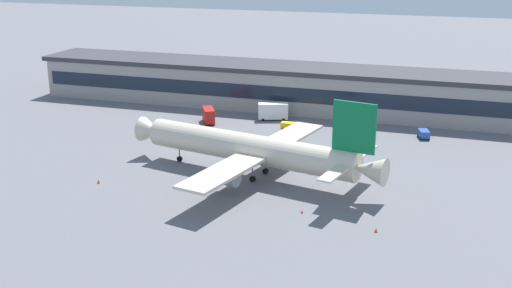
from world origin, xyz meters
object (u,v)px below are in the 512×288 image
traffic_cone_1 (99,181)px  traffic_cone_2 (302,211)px  stair_truck (208,115)px  follow_me_car (291,126)px  airliner (253,149)px  traffic_cone_0 (376,230)px  catering_truck (274,111)px  baggage_tug (424,133)px

traffic_cone_1 → traffic_cone_2: 38.05m
stair_truck → traffic_cone_1: bearing=-94.4°
follow_me_car → traffic_cone_2: size_ratio=7.48×
follow_me_car → traffic_cone_1: follow_me_car is taller
airliner → traffic_cone_0: bearing=-33.9°
follow_me_car → traffic_cone_2: (14.02, -45.02, -0.79)m
catering_truck → airliner: bearing=-78.7°
baggage_tug → stair_truck: 50.40m
catering_truck → traffic_cone_1: 54.18m
traffic_cone_0 → catering_truck: bearing=120.3°
stair_truck → traffic_cone_0: stair_truck is taller
airliner → traffic_cone_0: 30.40m
catering_truck → traffic_cone_0: bearing=-59.7°
traffic_cone_1 → follow_me_car: bearing=61.2°
traffic_cone_1 → traffic_cone_2: size_ratio=1.26×
airliner → baggage_tug: (28.25, 34.91, -4.30)m
traffic_cone_0 → traffic_cone_2: traffic_cone_0 is taller
catering_truck → traffic_cone_1: catering_truck is taller
baggage_tug → traffic_cone_1: baggage_tug is taller
follow_me_car → stair_truck: size_ratio=0.69×
traffic_cone_1 → traffic_cone_0: bearing=-5.4°
catering_truck → follow_me_car: bearing=-49.4°
catering_truck → traffic_cone_0: (32.71, -55.94, -1.94)m
airliner → stair_truck: airliner is taller
airliner → baggage_tug: size_ratio=12.69×
catering_truck → traffic_cone_0: catering_truck is taller
baggage_tug → follow_me_car: size_ratio=0.90×
traffic_cone_0 → follow_me_car: bearing=118.5°
baggage_tug → traffic_cone_2: (-15.61, -48.26, -0.79)m
airliner → stair_truck: (-22.05, 31.90, -3.41)m
stair_truck → catering_truck: bearing=27.2°
follow_me_car → traffic_cone_1: size_ratio=5.94×
catering_truck → traffic_cone_2: (20.46, -52.55, -1.99)m
catering_truck → traffic_cone_1: bearing=-108.9°
traffic_cone_1 → baggage_tug: bearing=41.2°
stair_truck → traffic_cone_0: (46.93, -48.64, -1.62)m
follow_me_car → traffic_cone_2: follow_me_car is taller
follow_me_car → traffic_cone_2: 47.16m
follow_me_car → traffic_cone_1: 49.86m
catering_truck → follow_me_car: catering_truck is taller
baggage_tug → traffic_cone_2: 50.73m
baggage_tug → catering_truck: (-36.08, 4.29, 1.21)m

